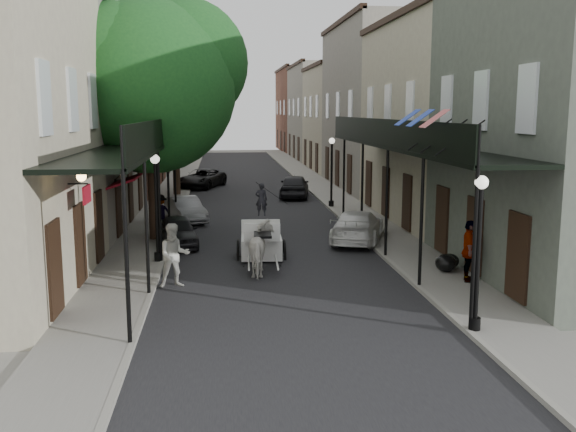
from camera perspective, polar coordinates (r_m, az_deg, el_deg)
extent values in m
plane|color=gray|center=(17.11, 0.62, -8.70)|extent=(140.00, 140.00, 0.00)
cube|color=black|center=(36.59, -3.02, 1.06)|extent=(8.00, 90.00, 0.01)
cube|color=gray|center=(36.66, -10.85, 1.01)|extent=(2.20, 90.00, 0.12)
cube|color=gray|center=(37.18, 4.70, 1.26)|extent=(2.20, 90.00, 0.12)
cube|color=#B6AF91|center=(46.64, -14.50, 9.04)|extent=(5.00, 80.00, 10.50)
cube|color=gray|center=(47.33, 6.85, 9.28)|extent=(5.00, 80.00, 10.50)
cube|color=black|center=(23.40, -13.74, 5.92)|extent=(2.20, 18.00, 0.12)
cube|color=black|center=(23.26, -11.21, 7.22)|extent=(0.06, 18.00, 1.00)
cylinder|color=black|center=(14.66, -14.17, -3.49)|extent=(0.10, 0.10, 4.00)
cylinder|color=black|center=(22.48, -11.36, 1.05)|extent=(0.10, 0.10, 4.00)
cylinder|color=black|center=(30.39, -10.01, 3.24)|extent=(0.10, 0.10, 4.00)
cube|color=black|center=(24.19, 10.58, 6.13)|extent=(2.20, 18.00, 0.12)
cube|color=black|center=(23.89, 8.18, 7.36)|extent=(0.06, 18.00, 1.00)
cylinder|color=black|center=(15.66, 16.23, -2.76)|extent=(0.10, 0.10, 4.00)
cylinder|color=black|center=(23.15, 8.77, 1.36)|extent=(0.10, 0.10, 4.00)
cylinder|color=black|center=(30.89, 4.99, 3.44)|extent=(0.10, 0.10, 4.00)
cylinder|color=#382619|center=(26.40, -11.94, 4.00)|extent=(0.44, 0.44, 5.60)
sphere|color=#17491C|center=(26.31, -12.18, 11.13)|extent=(6.80, 6.80, 6.80)
sphere|color=#17491C|center=(26.85, -9.16, 13.32)|extent=(5.10, 5.10, 5.10)
cylinder|color=#382619|center=(40.33, -9.93, 5.47)|extent=(0.44, 0.44, 5.04)
sphere|color=#17491C|center=(40.24, -10.05, 9.65)|extent=(6.00, 6.00, 6.00)
sphere|color=#17491C|center=(40.80, -8.32, 10.96)|extent=(4.50, 4.50, 4.50)
cylinder|color=black|center=(16.18, 16.25, -9.17)|extent=(0.28, 0.28, 0.30)
cylinder|color=black|center=(15.76, 16.51, -3.81)|extent=(0.12, 0.12, 3.40)
sphere|color=white|center=(15.46, 16.83, 2.88)|extent=(0.32, 0.32, 0.32)
cylinder|color=black|center=(22.83, -11.46, -3.55)|extent=(0.28, 0.28, 0.30)
cylinder|color=black|center=(22.53, -11.59, 0.29)|extent=(0.12, 0.12, 3.40)
sphere|color=white|center=(22.32, -11.75, 4.98)|extent=(0.32, 0.32, 0.32)
cylinder|color=black|center=(35.04, 3.86, 1.12)|extent=(0.28, 0.28, 0.30)
cylinder|color=black|center=(34.85, 3.89, 3.64)|extent=(0.12, 0.12, 3.40)
sphere|color=white|center=(34.71, 3.93, 6.68)|extent=(0.32, 0.32, 0.32)
imported|color=silver|center=(20.97, -2.25, -2.90)|extent=(1.00, 2.04, 1.70)
torus|color=black|center=(23.93, -4.45, -1.90)|extent=(0.15, 1.33, 1.33)
torus|color=black|center=(23.96, -0.41, -1.85)|extent=(0.15, 1.33, 1.33)
torus|color=black|center=(22.58, -3.96, -3.37)|extent=(0.10, 0.69, 0.69)
torus|color=black|center=(22.61, -0.72, -3.33)|extent=(0.10, 0.69, 0.69)
cube|color=white|center=(23.65, -2.43, -0.92)|extent=(1.51, 1.91, 0.72)
cube|color=white|center=(22.49, -2.37, -0.13)|extent=(1.26, 0.62, 0.12)
cube|color=white|center=(22.19, -2.36, 0.55)|extent=(1.24, 0.15, 0.51)
imported|color=black|center=(22.40, -2.38, 1.49)|extent=(0.43, 0.29, 1.16)
imported|color=beige|center=(19.69, -10.08, -3.47)|extent=(1.10, 0.94, 1.96)
imported|color=gray|center=(28.32, -11.27, 0.29)|extent=(1.18, 1.07, 1.59)
imported|color=gray|center=(20.31, 15.80, -3.03)|extent=(0.79, 1.20, 1.90)
imported|color=black|center=(25.65, -9.76, -1.34)|extent=(1.87, 3.64, 1.18)
imported|color=gray|center=(31.08, -9.13, 0.57)|extent=(2.36, 3.87, 1.20)
imported|color=black|center=(44.62, -7.64, 3.33)|extent=(3.67, 5.10, 1.29)
imported|color=silver|center=(26.17, 6.17, -0.91)|extent=(3.18, 4.84, 1.30)
imported|color=black|center=(39.21, 0.57, 2.69)|extent=(2.35, 4.44, 1.44)
ellipsoid|color=black|center=(21.48, 13.86, -4.07)|extent=(0.69, 0.69, 0.59)
ellipsoid|color=black|center=(22.01, 14.20, -3.90)|extent=(0.60, 0.60, 0.48)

